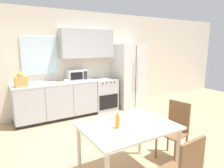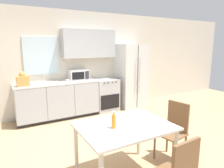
{
  "view_description": "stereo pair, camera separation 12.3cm",
  "coord_description": "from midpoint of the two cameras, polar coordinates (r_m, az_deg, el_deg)",
  "views": [
    {
      "loc": [
        -1.68,
        -2.79,
        1.83
      ],
      "look_at": [
        0.34,
        0.58,
        1.05
      ],
      "focal_mm": 32.0,
      "sensor_mm": 36.0,
      "label": 1
    },
    {
      "loc": [
        -1.58,
        -2.85,
        1.83
      ],
      "look_at": [
        0.34,
        0.58,
        1.05
      ],
      "focal_mm": 32.0,
      "sensor_mm": 36.0,
      "label": 2
    }
  ],
  "objects": [
    {
      "name": "ground_plane",
      "position": [
        3.73,
        0.72,
        -18.1
      ],
      "size": [
        12.0,
        12.0,
        0.0
      ],
      "primitive_type": "plane",
      "color": "tan"
    },
    {
      "name": "wall_back",
      "position": [
        5.42,
        -10.99,
        6.73
      ],
      "size": [
        12.0,
        0.38,
        2.7
      ],
      "color": "beige",
      "rests_on": "ground_plane"
    },
    {
      "name": "kitchen_counter",
      "position": [
        5.17,
        -14.47,
        -4.5
      ],
      "size": [
        2.0,
        0.62,
        0.91
      ],
      "color": "#333333",
      "rests_on": "ground_plane"
    },
    {
      "name": "oven_range",
      "position": [
        5.63,
        -1.36,
        -3.05
      ],
      "size": [
        0.64,
        0.62,
        0.89
      ],
      "color": "#B7BABC",
      "rests_on": "ground_plane"
    },
    {
      "name": "refrigerator",
      "position": [
        5.95,
        6.04,
        2.38
      ],
      "size": [
        0.8,
        0.7,
        1.85
      ],
      "color": "silver",
      "rests_on": "ground_plane"
    },
    {
      "name": "kitchen_sink",
      "position": [
        5.01,
        -17.84,
        0.29
      ],
      "size": [
        0.64,
        0.46,
        0.2
      ],
      "color": "#B7BABC",
      "rests_on": "kitchen_counter"
    },
    {
      "name": "microwave",
      "position": [
        5.33,
        -8.9,
        2.61
      ],
      "size": [
        0.5,
        0.31,
        0.26
      ],
      "color": "silver",
      "rests_on": "kitchen_counter"
    },
    {
      "name": "coffee_mug",
      "position": [
        4.94,
        -11.85,
        0.82
      ],
      "size": [
        0.11,
        0.08,
        0.09
      ],
      "color": "white",
      "rests_on": "kitchen_counter"
    },
    {
      "name": "grocery_bag_0",
      "position": [
        4.85,
        -23.49,
        1.08
      ],
      "size": [
        0.26,
        0.22,
        0.33
      ],
      "rotation": [
        0.0,
        0.0,
        0.01
      ],
      "color": "#DB994C",
      "rests_on": "kitchen_counter"
    },
    {
      "name": "dining_table",
      "position": [
        2.75,
        4.89,
        -13.52
      ],
      "size": [
        1.21,
        0.92,
        0.78
      ],
      "color": "beige",
      "rests_on": "ground_plane"
    },
    {
      "name": "dining_chair_side",
      "position": [
        3.44,
        18.42,
        -11.47
      ],
      "size": [
        0.47,
        0.47,
        0.93
      ],
      "rotation": [
        0.0,
        0.0,
        1.75
      ],
      "color": "brown",
      "rests_on": "ground_plane"
    },
    {
      "name": "drink_bottle",
      "position": [
        2.58,
        1.89,
        -10.57
      ],
      "size": [
        0.06,
        0.06,
        0.22
      ],
      "color": "orange",
      "rests_on": "dining_table"
    }
  ]
}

